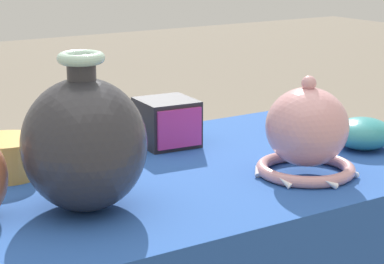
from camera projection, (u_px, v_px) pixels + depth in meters
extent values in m
cylinder|color=brown|center=(289.00, 256.00, 1.93)|extent=(0.04, 0.04, 0.69)
cube|color=brown|center=(177.00, 182.00, 1.40)|extent=(1.07, 0.58, 0.03)
cube|color=#234C9E|center=(177.00, 173.00, 1.39)|extent=(1.09, 0.60, 0.01)
ellipsoid|color=#2D2D33|center=(84.00, 145.00, 1.18)|extent=(0.20, 0.20, 0.21)
cylinder|color=#2D2D33|center=(81.00, 70.00, 1.14)|extent=(0.05, 0.05, 0.04)
torus|color=#A8CCB7|center=(81.00, 58.00, 1.14)|extent=(0.07, 0.07, 0.02)
torus|color=#D19399|center=(305.00, 169.00, 1.37)|extent=(0.18, 0.18, 0.02)
ellipsoid|color=#D19399|center=(307.00, 127.00, 1.35)|extent=(0.15, 0.15, 0.14)
sphere|color=#D19399|center=(309.00, 83.00, 1.33)|extent=(0.03, 0.03, 0.03)
cone|color=white|center=(342.00, 161.00, 1.42)|extent=(0.01, 0.03, 0.02)
cone|color=white|center=(303.00, 155.00, 1.46)|extent=(0.03, 0.03, 0.02)
cone|color=white|center=(267.00, 158.00, 1.43)|extent=(0.03, 0.02, 0.02)
cone|color=white|center=(257.00, 170.00, 1.36)|extent=(0.02, 0.03, 0.02)
cone|color=white|center=(285.00, 182.00, 1.30)|extent=(0.02, 0.03, 0.02)
cone|color=white|center=(331.00, 183.00, 1.29)|extent=(0.03, 0.02, 0.02)
cone|color=white|center=(356.00, 173.00, 1.34)|extent=(0.03, 0.03, 0.02)
cube|color=#232328|center=(167.00, 122.00, 1.56)|extent=(0.12, 0.12, 0.10)
cube|color=#B23384|center=(180.00, 128.00, 1.51)|extent=(0.10, 0.01, 0.08)
cylinder|color=slate|center=(80.00, 139.00, 1.48)|extent=(0.12, 0.12, 0.07)
torus|color=slate|center=(79.00, 123.00, 1.48)|extent=(0.13, 0.13, 0.01)
cylinder|color=gold|center=(6.00, 157.00, 1.36)|extent=(0.13, 0.13, 0.07)
ellipsoid|color=#3851A8|center=(309.00, 119.00, 1.69)|extent=(0.13, 0.13, 0.05)
ellipsoid|color=teal|center=(363.00, 133.00, 1.53)|extent=(0.12, 0.12, 0.06)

